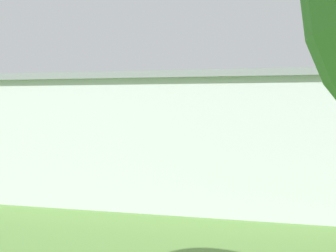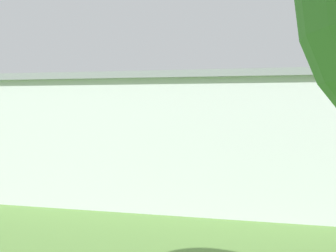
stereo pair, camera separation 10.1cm
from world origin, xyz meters
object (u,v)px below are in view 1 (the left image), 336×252
object	(u,v)px
car_yellow	(319,161)
car_white	(50,151)
person_walking_on_apron	(219,155)
hangar	(124,135)
biplane	(173,113)
person_near_hangar_door	(161,152)
person_at_fence_line	(74,149)
windsock	(120,101)
person_watching_takeoff	(23,154)

from	to	relation	value
car_yellow	car_white	world-z (taller)	car_white
person_walking_on_apron	hangar	bearing A→B (deg)	76.81
hangar	biplane	world-z (taller)	hangar
car_white	person_near_hangar_door	xyz separation A→B (m)	(-10.80, -2.96, -0.08)
person_at_fence_line	windsock	distance (m)	36.95
hangar	person_near_hangar_door	size ratio (longest dim) A/B	17.91
person_watching_takeoff	person_walking_on_apron	distance (m)	18.67
car_yellow	person_watching_takeoff	size ratio (longest dim) A/B	2.52
hangar	person_walking_on_apron	xyz separation A→B (m)	(-3.52, -15.01, -2.82)
person_watching_takeoff	person_near_hangar_door	world-z (taller)	person_watching_takeoff
person_walking_on_apron	person_at_fence_line	size ratio (longest dim) A/B	0.95
windsock	person_watching_takeoff	bearing A→B (deg)	100.03
biplane	windsock	world-z (taller)	windsock
biplane	car_white	xyz separation A→B (m)	(7.41, 19.27, -3.52)
person_near_hangar_door	person_walking_on_apron	bearing A→B (deg)	172.16
car_yellow	person_watching_takeoff	bearing A→B (deg)	5.19
biplane	car_white	bearing A→B (deg)	68.96
person_at_fence_line	windsock	xyz separation A→B (m)	(9.51, -35.31, 5.34)
car_yellow	person_at_fence_line	world-z (taller)	person_at_fence_line
hangar	person_watching_takeoff	world-z (taller)	hangar
person_walking_on_apron	windsock	bearing A→B (deg)	-55.10
biplane	hangar	bearing A→B (deg)	100.43
car_yellow	windsock	size ratio (longest dim) A/B	0.61
person_walking_on_apron	biplane	bearing A→B (deg)	-61.17
hangar	car_yellow	bearing A→B (deg)	-135.09
biplane	person_near_hangar_door	distance (m)	17.04
car_white	person_at_fence_line	size ratio (longest dim) A/B	2.54
car_yellow	person_near_hangar_door	size ratio (longest dim) A/B	2.81
hangar	windsock	size ratio (longest dim) A/B	3.92
car_yellow	person_at_fence_line	distance (m)	24.83
windsock	biplane	bearing A→B (deg)	129.69
hangar	person_at_fence_line	size ratio (longest dim) A/B	16.20
car_white	windsock	distance (m)	39.61
hangar	person_walking_on_apron	bearing A→B (deg)	-103.19
biplane	car_yellow	bearing A→B (deg)	132.61
person_near_hangar_door	windsock	xyz separation A→B (m)	(19.21, -35.37, 5.43)
person_walking_on_apron	person_at_fence_line	xyz separation A→B (m)	(15.75, -0.90, 0.05)
person_watching_takeoff	windsock	size ratio (longest dim) A/B	0.24
windsock	hangar	bearing A→B (deg)	113.00
hangar	person_at_fence_line	bearing A→B (deg)	-52.46
car_white	person_at_fence_line	distance (m)	3.22
car_white	person_watching_takeoff	xyz separation A→B (m)	(1.10, 3.02, 0.02)
person_walking_on_apron	windsock	world-z (taller)	windsock
car_white	person_near_hangar_door	size ratio (longest dim) A/B	2.81
person_walking_on_apron	windsock	distance (m)	44.47
person_walking_on_apron	person_at_fence_line	world-z (taller)	person_at_fence_line
windsock	person_at_fence_line	bearing A→B (deg)	105.08
car_white	windsock	world-z (taller)	windsock
biplane	person_watching_takeoff	xyz separation A→B (m)	(8.51, 22.28, -3.50)
biplane	person_at_fence_line	xyz separation A→B (m)	(6.31, 16.24, -3.51)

